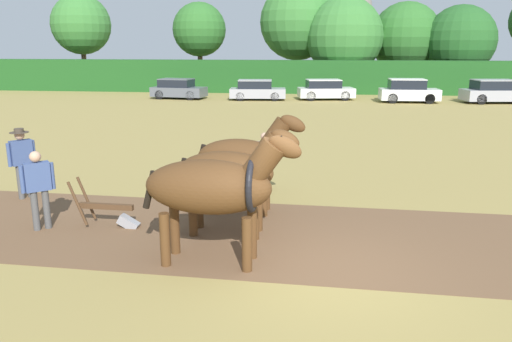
{
  "coord_description": "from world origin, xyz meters",
  "views": [
    {
      "loc": [
        -0.16,
        -8.03,
        3.82
      ],
      "look_at": [
        -1.48,
        2.6,
        1.1
      ],
      "focal_mm": 35.0,
      "sensor_mm": 36.0,
      "label": 1
    }
  ],
  "objects": [
    {
      "name": "parked_car_center",
      "position": [
        5.91,
        27.16,
        0.76
      ],
      "size": [
        3.94,
        1.85,
        1.59
      ],
      "rotation": [
        0.0,
        0.0,
        0.02
      ],
      "color": "silver",
      "rests_on": "ground"
    },
    {
      "name": "tree_left",
      "position": [
        -10.97,
        37.55,
        5.14
      ],
      "size": [
        4.78,
        4.78,
        7.55
      ],
      "color": "brown",
      "rests_on": "ground"
    },
    {
      "name": "plow",
      "position": [
        -4.5,
        1.68,
        0.31
      ],
      "size": [
        1.48,
        0.47,
        1.13
      ],
      "rotation": [
        0.0,
        0.0,
        -0.03
      ],
      "color": "#4C331E",
      "rests_on": "ground"
    },
    {
      "name": "farmer_onlooker_right",
      "position": [
        -7.52,
        3.39,
        1.07
      ],
      "size": [
        0.47,
        0.57,
        1.8
      ],
      "rotation": [
        0.0,
        0.0,
        -0.66
      ],
      "color": "#4C4C4C",
      "rests_on": "ground"
    },
    {
      "name": "parked_car_center_right",
      "position": [
        11.65,
        27.46,
        0.75
      ],
      "size": [
        4.6,
        2.46,
        1.56
      ],
      "rotation": [
        0.0,
        0.0,
        0.15
      ],
      "color": "#9E9EA8",
      "rests_on": "ground"
    },
    {
      "name": "tree_center_left",
      "position": [
        -2.21,
        38.42,
        5.79
      ],
      "size": [
        6.71,
        6.71,
        9.15
      ],
      "color": "#423323",
      "rests_on": "ground"
    },
    {
      "name": "hedgerow",
      "position": [
        0.0,
        33.21,
        1.3
      ],
      "size": [
        71.38,
        1.89,
        2.61
      ],
      "primitive_type": "cube",
      "color": "#1E511E",
      "rests_on": "ground"
    },
    {
      "name": "draft_horse_lead_left",
      "position": [
        -1.92,
        0.17,
        1.41
      ],
      "size": [
        2.9,
        1.08,
        2.43
      ],
      "rotation": [
        0.0,
        0.0,
        -0.03
      ],
      "color": "#513319",
      "rests_on": "ground"
    },
    {
      "name": "draft_horse_lead_right",
      "position": [
        -1.87,
        1.6,
        1.31
      ],
      "size": [
        2.63,
        0.96,
        2.3
      ],
      "rotation": [
        0.0,
        0.0,
        -0.03
      ],
      "color": "#513319",
      "rests_on": "ground"
    },
    {
      "name": "tree_center",
      "position": [
        1.9,
        36.65,
        4.51
      ],
      "size": [
        6.59,
        6.59,
        7.81
      ],
      "color": "brown",
      "rests_on": "ground"
    },
    {
      "name": "tree_center_right",
      "position": [
        7.32,
        38.75,
        4.44
      ],
      "size": [
        6.13,
        6.13,
        7.52
      ],
      "color": "#4C3823",
      "rests_on": "ground"
    },
    {
      "name": "tree_right",
      "position": [
        11.56,
        37.15,
        4.16
      ],
      "size": [
        5.87,
        5.87,
        7.1
      ],
      "color": "brown",
      "rests_on": "ground"
    },
    {
      "name": "plowed_furrow_strip",
      "position": [
        -6.63,
        1.74,
        0.0
      ],
      "size": [
        31.07,
        5.11,
        0.01
      ],
      "primitive_type": "cube",
      "rotation": [
        0.0,
        0.0,
        -0.03
      ],
      "color": "brown",
      "rests_on": "ground"
    },
    {
      "name": "tree_far_left",
      "position": [
        -21.86,
        37.01,
        5.59
      ],
      "size": [
        5.36,
        5.36,
        8.29
      ],
      "color": "brown",
      "rests_on": "ground"
    },
    {
      "name": "ground_plane",
      "position": [
        0.0,
        0.0,
        0.0
      ],
      "size": [
        240.0,
        240.0,
        0.0
      ],
      "primitive_type": "plane",
      "color": "#998447"
    },
    {
      "name": "draft_horse_trail_left",
      "position": [
        -1.82,
        3.03,
        1.32
      ],
      "size": [
        2.63,
        0.93,
        2.39
      ],
      "rotation": [
        0.0,
        0.0,
        -0.03
      ],
      "color": "#513319",
      "rests_on": "ground"
    },
    {
      "name": "parked_car_far_left",
      "position": [
        -10.3,
        27.57,
        0.7
      ],
      "size": [
        4.03,
        2.23,
        1.44
      ],
      "rotation": [
        0.0,
        0.0,
        -0.13
      ],
      "color": "#565B66",
      "rests_on": "ground"
    },
    {
      "name": "church_spire",
      "position": [
        5.68,
        64.57,
        8.58
      ],
      "size": [
        2.53,
        2.53,
        16.4
      ],
      "color": "gray",
      "rests_on": "ground"
    },
    {
      "name": "farmer_at_plow",
      "position": [
        -5.91,
        1.34,
        0.99
      ],
      "size": [
        0.54,
        0.47,
        1.7
      ],
      "rotation": [
        0.0,
        0.0,
        -0.88
      ],
      "color": "#4C4C4C",
      "rests_on": "ground"
    },
    {
      "name": "parked_car_center_left",
      "position": [
        0.32,
        28.21,
        0.7
      ],
      "size": [
        4.17,
        2.44,
        1.43
      ],
      "rotation": [
        0.0,
        0.0,
        0.18
      ],
      "color": "silver",
      "rests_on": "ground"
    },
    {
      "name": "farmer_beside_team",
      "position": [
        -1.54,
        4.87,
        0.9
      ],
      "size": [
        0.5,
        0.46,
        1.57
      ],
      "rotation": [
        0.0,
        0.0,
        -0.85
      ],
      "color": "#38332D",
      "rests_on": "ground"
    },
    {
      "name": "parked_car_left",
      "position": [
        -4.51,
        27.48,
        0.68
      ],
      "size": [
        4.06,
        2.07,
        1.42
      ],
      "rotation": [
        0.0,
        0.0,
        0.09
      ],
      "color": "#9E9EA8",
      "rests_on": "ground"
    }
  ]
}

